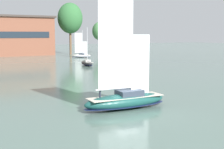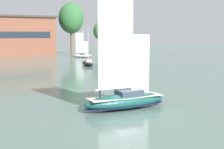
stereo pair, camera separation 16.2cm
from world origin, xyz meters
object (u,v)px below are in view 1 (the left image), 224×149
sailboat_moored_near_marina (87,63)px  tree_shore_left (70,18)px  sailboat_main (126,99)px  tree_shore_center (100,31)px  sailboat_moored_mid_channel (81,55)px

sailboat_moored_near_marina → tree_shore_left: bearing=73.4°
tree_shore_left → sailboat_main: (-28.75, -88.31, -13.03)m
tree_shore_center → sailboat_moored_mid_channel: tree_shore_center is taller
tree_shore_center → sailboat_moored_near_marina: size_ratio=1.35×
sailboat_main → sailboat_moored_near_marina: sailboat_main is taller
sailboat_main → sailboat_moored_near_marina: bearing=70.5°
tree_shore_center → sailboat_moored_near_marina: (-27.73, -47.27, -8.50)m
tree_shore_center → sailboat_main: (-43.31, -91.37, -8.09)m
sailboat_main → sailboat_moored_near_marina: (15.58, 44.10, -0.41)m
tree_shore_center → sailboat_main: bearing=-115.4°
tree_shore_center → sailboat_moored_mid_channel: size_ratio=1.42×
tree_shore_left → sailboat_moored_mid_channel: size_ratio=2.19×
tree_shore_left → sailboat_moored_near_marina: size_ratio=2.08×
sailboat_main → sailboat_moored_mid_channel: bearing=70.1°
sailboat_moored_near_marina → tree_shore_center: bearing=59.6°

